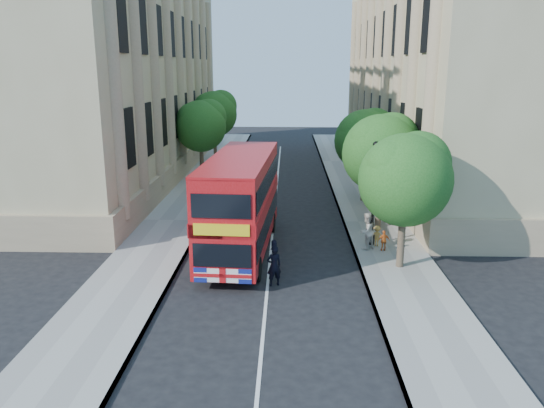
# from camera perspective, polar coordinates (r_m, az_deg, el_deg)

# --- Properties ---
(ground) EXTENTS (120.00, 120.00, 0.00)m
(ground) POSITION_cam_1_polar(r_m,az_deg,el_deg) (21.13, -0.58, -9.80)
(ground) COLOR black
(ground) RESTS_ON ground
(pavement_right) EXTENTS (3.50, 80.00, 0.12)m
(pavement_right) POSITION_cam_1_polar(r_m,az_deg,el_deg) (30.89, 10.88, -1.97)
(pavement_right) COLOR gray
(pavement_right) RESTS_ON ground
(pavement_left) EXTENTS (3.50, 80.00, 0.12)m
(pavement_left) POSITION_cam_1_polar(r_m,az_deg,el_deg) (31.18, -10.48, -1.80)
(pavement_left) COLOR gray
(pavement_left) RESTS_ON ground
(building_right) EXTENTS (12.00, 38.00, 18.00)m
(building_right) POSITION_cam_1_polar(r_m,az_deg,el_deg) (45.15, 19.04, 14.17)
(building_right) COLOR tan
(building_right) RESTS_ON ground
(building_left) EXTENTS (12.00, 38.00, 18.00)m
(building_left) POSITION_cam_1_polar(r_m,az_deg,el_deg) (45.62, -17.51, 14.28)
(building_left) COLOR tan
(building_left) RESTS_ON ground
(tree_right_near) EXTENTS (4.00, 4.00, 6.08)m
(tree_right_near) POSITION_cam_1_polar(r_m,az_deg,el_deg) (23.27, 14.24, 3.05)
(tree_right_near) COLOR #473828
(tree_right_near) RESTS_ON ground
(tree_right_mid) EXTENTS (4.20, 4.20, 6.37)m
(tree_right_mid) POSITION_cam_1_polar(r_m,az_deg,el_deg) (29.03, 11.77, 5.81)
(tree_right_mid) COLOR #473828
(tree_right_mid) RESTS_ON ground
(tree_right_far) EXTENTS (4.00, 4.00, 6.15)m
(tree_right_far) POSITION_cam_1_polar(r_m,az_deg,el_deg) (34.92, 10.08, 7.10)
(tree_right_far) COLOR #473828
(tree_right_far) RESTS_ON ground
(tree_left_far) EXTENTS (4.00, 4.00, 6.30)m
(tree_left_far) POSITION_cam_1_polar(r_m,az_deg,el_deg) (42.03, -7.64, 8.61)
(tree_left_far) COLOR #473828
(tree_left_far) RESTS_ON ground
(tree_left_back) EXTENTS (4.20, 4.20, 6.65)m
(tree_left_back) POSITION_cam_1_polar(r_m,az_deg,el_deg) (49.89, -6.18, 9.88)
(tree_left_back) COLOR #473828
(tree_left_back) RESTS_ON ground
(lamp_post) EXTENTS (0.32, 0.32, 5.16)m
(lamp_post) POSITION_cam_1_polar(r_m,az_deg,el_deg) (26.33, 10.86, 0.67)
(lamp_post) COLOR black
(lamp_post) RESTS_ON pavement_right
(double_decker_bus) EXTENTS (3.25, 10.09, 4.59)m
(double_decker_bus) POSITION_cam_1_polar(r_m,az_deg,el_deg) (25.12, -3.38, 0.31)
(double_decker_bus) COLOR #A80B0F
(double_decker_bus) RESTS_ON ground
(box_van) EXTENTS (2.62, 5.57, 3.10)m
(box_van) POSITION_cam_1_polar(r_m,az_deg,el_deg) (31.47, -4.24, 1.31)
(box_van) COLOR black
(box_van) RESTS_ON ground
(police_constable) EXTENTS (0.73, 0.61, 1.71)m
(police_constable) POSITION_cam_1_polar(r_m,az_deg,el_deg) (21.71, 0.22, -6.66)
(police_constable) COLOR black
(police_constable) RESTS_ON ground
(woman_pedestrian) EXTENTS (1.11, 1.10, 1.81)m
(woman_pedestrian) POSITION_cam_1_polar(r_m,az_deg,el_deg) (25.96, 10.13, -2.90)
(woman_pedestrian) COLOR beige
(woman_pedestrian) RESTS_ON pavement_right
(child_a) EXTENTS (0.62, 0.33, 1.02)m
(child_a) POSITION_cam_1_polar(r_m,az_deg,el_deg) (26.01, 11.94, -3.88)
(child_a) COLOR orange
(child_a) RESTS_ON pavement_right
(child_b) EXTENTS (0.74, 0.54, 1.03)m
(child_b) POSITION_cam_1_polar(r_m,az_deg,el_deg) (26.64, 11.23, -3.38)
(child_b) COLOR gold
(child_b) RESTS_ON pavement_right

